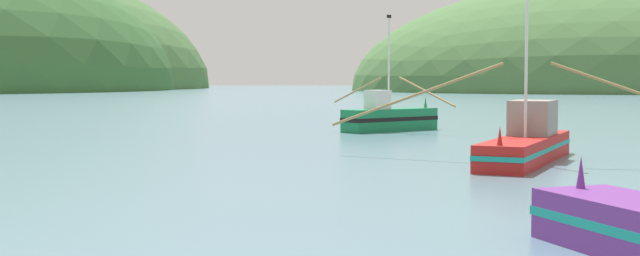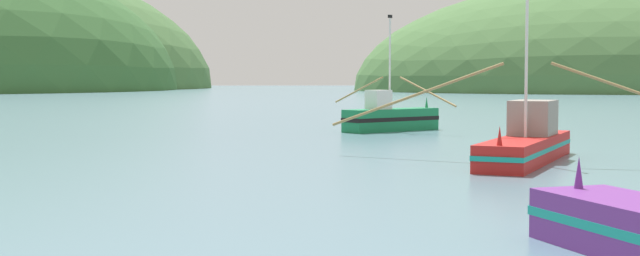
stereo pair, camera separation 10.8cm
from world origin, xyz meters
name	(u,v)px [view 2 (the right image)]	position (x,y,z in m)	size (l,w,h in m)	color
hill_far_right	(621,90)	(81.88, 197.00, 0.00)	(125.79, 100.63, 51.87)	#47703D
fishing_boat_green	(390,118)	(11.14, 47.70, 0.85)	(6.67, 8.87, 7.26)	#197A47
fishing_boat_red	(527,142)	(14.54, 27.93, 0.79)	(15.25, 10.01, 7.60)	red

